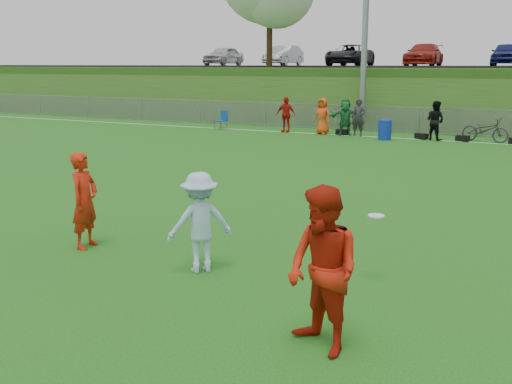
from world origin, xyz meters
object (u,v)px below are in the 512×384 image
Objects in this scene: frisbee at (376,216)px; bicycle at (485,130)px; player_blue at (200,222)px; player_red_left at (85,200)px; player_red_center at (323,271)px; recycling_bin at (385,130)px.

bicycle is (0.31, 17.70, -0.52)m from frisbee.
player_blue reaches higher than frisbee.
frisbee is at bearing 151.91° from player_blue.
player_red_left reaches higher than player_blue.
player_red_center reaches higher than player_blue.
frisbee reaches higher than recycling_bin.
player_blue is 2.72m from frisbee.
bicycle is (0.33, 20.06, -0.45)m from player_red_center.
player_red_left is 0.88× the size of bicycle.
player_blue is 0.82× the size of bicycle.
player_red_center is 7.86× the size of frisbee.
bicycle is (5.40, 18.27, -0.35)m from player_red_left.
player_red_center reaches higher than player_red_left.
recycling_bin is 0.44× the size of bicycle.
player_red_left reaches higher than recycling_bin.
player_blue reaches higher than recycling_bin.
recycling_bin is at bearing -130.22° from player_blue.
recycling_bin is at bearing 102.51° from frisbee.
frisbee is (5.10, 0.57, 0.17)m from player_red_left.
player_blue is 6.53× the size of frisbee.
player_red_center is 2.23× the size of recycling_bin.
player_red_center is at bearing -79.06° from recycling_bin.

